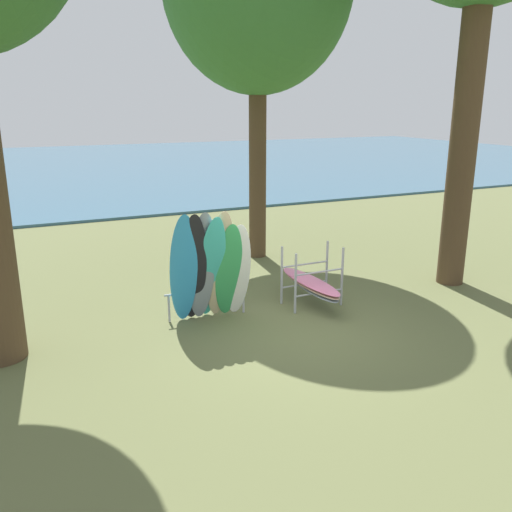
% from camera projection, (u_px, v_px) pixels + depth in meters
% --- Properties ---
extents(ground_plane, '(80.00, 80.00, 0.00)m').
position_uv_depth(ground_plane, '(294.00, 332.00, 9.98)').
color(ground_plane, '#60663D').
extents(lake_water, '(80.00, 36.00, 0.10)m').
position_uv_depth(lake_water, '(82.00, 166.00, 35.69)').
color(lake_water, '#38607A').
rests_on(lake_water, ground).
extents(leaning_board_pile, '(1.69, 0.92, 2.26)m').
position_uv_depth(leaning_board_pile, '(210.00, 269.00, 10.15)').
color(leaning_board_pile, '#2D8ED1').
rests_on(leaning_board_pile, ground).
extents(board_storage_rack, '(1.15, 2.13, 1.25)m').
position_uv_depth(board_storage_rack, '(311.00, 283.00, 11.24)').
color(board_storage_rack, '#9EA0A5').
rests_on(board_storage_rack, ground).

